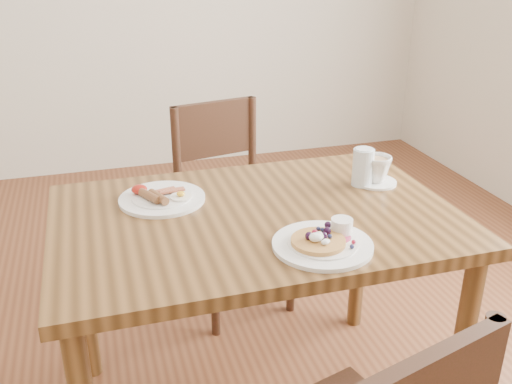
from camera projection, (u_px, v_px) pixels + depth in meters
The scene contains 6 objects.
dining_table at pixel (256, 242), 1.75m from camera, with size 1.20×0.80×0.75m.
chair_far at pixel (229, 197), 2.45m from camera, with size 0.49×0.49×0.88m.
pancake_plate at pixel (324, 242), 1.52m from camera, with size 0.27×0.27×0.06m.
breakfast_plate at pixel (161, 197), 1.79m from camera, with size 0.27×0.27×0.04m.
teacup_saucer at pixel (377, 171), 1.91m from camera, with size 0.14×0.14×0.10m.
water_glass at pixel (363, 167), 1.89m from camera, with size 0.07×0.07×0.13m, color silver.
Camera 1 is at (-0.44, -1.47, 1.49)m, focal length 40.00 mm.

